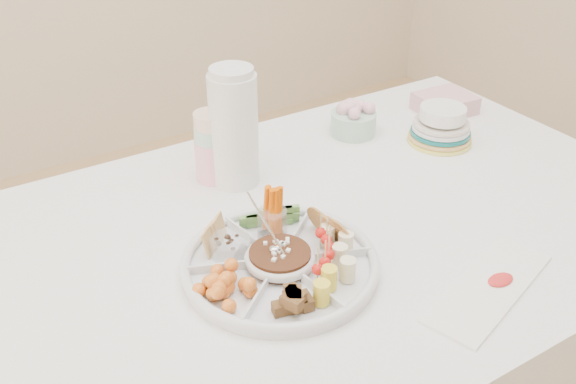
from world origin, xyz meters
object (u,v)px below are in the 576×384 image
dining_table (334,340)px  thermos (234,126)px  party_tray (280,261)px  plate_stack (441,123)px

dining_table → thermos: thermos is taller
party_tray → thermos: 0.38m
party_tray → plate_stack: size_ratio=2.23×
thermos → plate_stack: 0.58m
thermos → plate_stack: thermos is taller
dining_table → party_tray: (-0.21, -0.09, 0.40)m
party_tray → thermos: size_ratio=1.30×
dining_table → party_tray: size_ratio=4.00×
party_tray → plate_stack: 0.69m
thermos → plate_stack: (0.56, -0.10, -0.09)m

